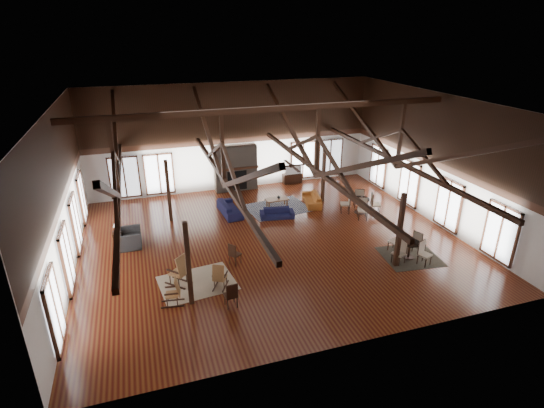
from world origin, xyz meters
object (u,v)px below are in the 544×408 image
object	(u,v)px
sofa_navy_left	(230,208)
cafe_table_far	(361,203)
coffee_table	(277,200)
tv_console	(292,178)
sofa_navy_front	(277,213)
cafe_table_near	(410,247)
sofa_orange	(312,199)
armchair	(129,238)

from	to	relation	value
sofa_navy_left	cafe_table_far	bearing A→B (deg)	-111.49
coffee_table	tv_console	distance (m)	3.83
cafe_table_far	sofa_navy_left	bearing A→B (deg)	163.02
sofa_navy_front	cafe_table_near	size ratio (longest dim) A/B	0.87
tv_console	cafe_table_near	bearing A→B (deg)	-82.05
sofa_navy_front	sofa_navy_left	distance (m)	2.42
sofa_navy_left	sofa_orange	size ratio (longest dim) A/B	1.11
sofa_orange	tv_console	xyz separation A→B (m)	(0.17, 3.44, 0.01)
sofa_navy_left	armchair	bearing A→B (deg)	108.09
coffee_table	cafe_table_far	distance (m)	4.26
coffee_table	cafe_table_near	size ratio (longest dim) A/B	0.63
sofa_navy_front	cafe_table_near	distance (m)	6.59
sofa_orange	cafe_table_far	bearing A→B (deg)	57.95
sofa_navy_front	cafe_table_near	bearing A→B (deg)	-44.39
sofa_orange	cafe_table_near	distance (m)	6.63
sofa_navy_front	armchair	size ratio (longest dim) A/B	1.45
sofa_orange	sofa_navy_left	bearing A→B (deg)	-79.20
armchair	tv_console	bearing A→B (deg)	-58.55
cafe_table_far	tv_console	distance (m)	5.53
sofa_navy_left	cafe_table_near	distance (m)	8.85
armchair	sofa_navy_left	bearing A→B (deg)	-65.55
cafe_table_near	tv_console	bearing A→B (deg)	97.95
sofa_navy_left	sofa_orange	world-z (taller)	sofa_navy_left
sofa_orange	sofa_navy_front	bearing A→B (deg)	-52.35
sofa_navy_left	armchair	distance (m)	5.26
sofa_navy_front	coffee_table	xyz separation A→B (m)	(0.43, 1.31, 0.15)
sofa_navy_left	armchair	size ratio (longest dim) A/B	1.83
sofa_navy_front	tv_console	size ratio (longest dim) A/B	1.46
cafe_table_near	cafe_table_far	world-z (taller)	cafe_table_far
sofa_navy_front	armchair	xyz separation A→B (m)	(-6.95, -0.82, 0.13)
armchair	cafe_table_far	xyz separation A→B (m)	(11.13, 0.11, 0.16)
sofa_navy_front	coffee_table	distance (m)	1.39
sofa_orange	coffee_table	bearing A→B (deg)	-84.26
sofa_navy_front	cafe_table_far	xyz separation A→B (m)	(4.18, -0.71, 0.29)
armchair	cafe_table_near	world-z (taller)	cafe_table_near
sofa_navy_left	coffee_table	size ratio (longest dim) A/B	1.75
armchair	cafe_table_near	bearing A→B (deg)	-110.82
coffee_table	cafe_table_near	xyz separation A→B (m)	(3.43, -6.65, 0.10)
sofa_navy_front	sofa_orange	distance (m)	2.56
sofa_navy_left	sofa_orange	xyz separation A→B (m)	(4.40, -0.10, -0.03)
sofa_navy_front	cafe_table_far	size ratio (longest dim) A/B	0.81
sofa_orange	coffee_table	distance (m)	1.90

